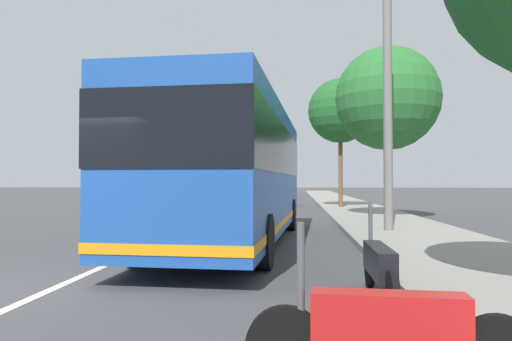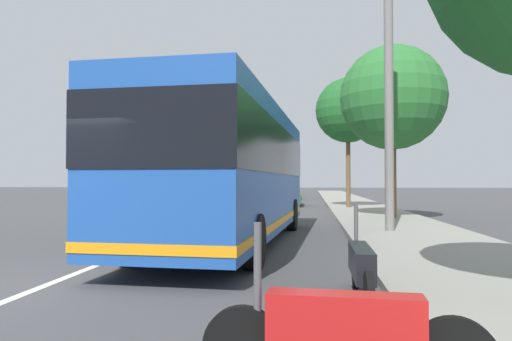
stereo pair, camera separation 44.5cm
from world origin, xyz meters
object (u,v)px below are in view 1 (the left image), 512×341
car_behind_bus (278,195)px  roadside_tree_far_block (340,111)px  motorcycle_nearest_curb (387,330)px  car_oncoming (279,191)px  roadside_tree_mid_block (387,99)px  utility_pole (388,84)px  motorcycle_angled (379,266)px  coach_bus (235,167)px  car_side_street (234,191)px  car_far_distant (278,189)px

car_behind_bus → roadside_tree_far_block: size_ratio=0.61×
motorcycle_nearest_curb → roadside_tree_far_block: size_ratio=0.29×
car_oncoming → roadside_tree_mid_block: size_ratio=0.66×
motorcycle_nearest_curb → roadside_tree_far_block: (22.73, -1.84, 5.06)m
car_behind_bus → roadside_tree_far_block: (-3.78, -3.67, 4.83)m
car_oncoming → roadside_tree_far_block: (-14.77, -4.01, 4.86)m
car_behind_bus → car_oncoming: bearing=0.3°
roadside_tree_mid_block → roadside_tree_far_block: 7.34m
utility_pole → motorcycle_nearest_curb: bearing=168.8°
motorcycle_angled → roadside_tree_mid_block: bearing=-11.0°
motorcycle_nearest_curb → roadside_tree_mid_block: (15.51, -3.04, 4.46)m
car_behind_bus → motorcycle_angled: bearing=-176.1°
motorcycle_angled → roadside_tree_far_block: (20.04, -1.42, 5.07)m
roadside_tree_mid_block → roadside_tree_far_block: roadside_tree_far_block is taller
motorcycle_angled → roadside_tree_mid_block: 13.84m
coach_bus → car_side_street: coach_bus is taller
car_side_street → roadside_tree_mid_block: bearing=24.5°
motorcycle_angled → car_behind_bus: car_behind_bus is taller
roadside_tree_mid_block → roadside_tree_far_block: bearing=9.4°
car_far_distant → roadside_tree_mid_block: 33.63m
coach_bus → motorcycle_angled: coach_bus is taller
motorcycle_angled → roadside_tree_far_block: roadside_tree_far_block is taller
motorcycle_angled → roadside_tree_far_block: size_ratio=0.31×
motorcycle_angled → utility_pole: bearing=-11.4°
car_oncoming → car_far_distant: (10.89, 0.53, 0.08)m
coach_bus → car_behind_bus: size_ratio=2.38×
car_oncoming → roadside_tree_mid_block: bearing=-167.9°
car_far_distant → roadside_tree_mid_block: bearing=-173.1°
motorcycle_angled → car_behind_bus: 23.93m
motorcycle_nearest_curb → car_behind_bus: bearing=-82.3°
roadside_tree_far_block → utility_pole: bearing=-179.0°
motorcycle_nearest_curb → motorcycle_angled: motorcycle_nearest_curb is taller
coach_bus → car_oncoming: bearing=3.3°
car_side_street → car_oncoming: bearing=71.8°
motorcycle_nearest_curb → car_behind_bus: size_ratio=0.48×
car_side_street → coach_bus: bearing=10.3°
car_oncoming → car_side_street: car_side_street is taller
motorcycle_angled → utility_pole: (7.69, -1.63, 3.99)m
car_far_distant → motorcycle_angled: bearing=-179.1°
motorcycle_nearest_curb → roadside_tree_mid_block: bearing=-97.3°
coach_bus → motorcycle_nearest_curb: (-8.15, -2.22, -1.46)m
car_far_distant → roadside_tree_mid_block: size_ratio=0.68×
car_side_street → roadside_tree_mid_block: roadside_tree_mid_block is taller
car_oncoming → car_far_distant: 10.91m
motorcycle_angled → utility_pole: 8.81m
motorcycle_angled → car_side_street: 37.06m
car_side_street → utility_pole: utility_pole is taller
motorcycle_nearest_curb → car_behind_bus: car_behind_bus is taller
car_oncoming → car_behind_bus: bearing=-179.4°
car_behind_bus → car_side_street: size_ratio=1.09×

